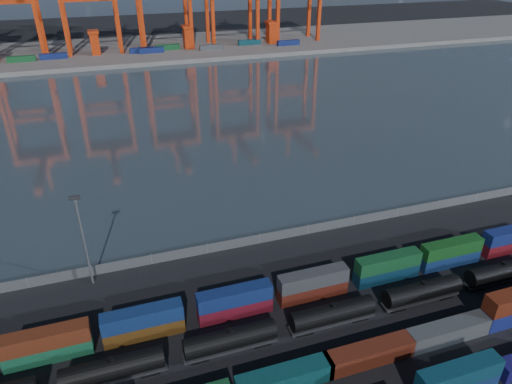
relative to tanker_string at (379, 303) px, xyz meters
name	(u,v)px	position (x,y,z in m)	size (l,w,h in m)	color
ground	(325,355)	(-11.19, -4.89, -2.06)	(700.00, 700.00, 0.00)	black
harbor_water	(184,115)	(-11.19, 100.11, -2.05)	(700.00, 700.00, 0.00)	#2B373F
far_quay	(147,49)	(-11.19, 205.11, -1.06)	(700.00, 70.00, 2.00)	#514F4C
container_row_mid	(363,352)	(-7.08, -7.67, 0.11)	(141.84, 2.59, 5.52)	#36373A
container_row_north	(313,285)	(-7.91, 6.50, 0.26)	(115.76, 2.32, 4.93)	#601B13
tanker_string	(379,303)	(0.00, 0.00, 0.00)	(121.84, 2.87, 4.10)	black
waterfront_fence	(259,239)	(-11.19, 23.11, -1.05)	(160.12, 0.12, 2.20)	#595B5E
yard_light_mast	(83,237)	(-41.19, 21.11, 7.24)	(1.60, 0.40, 16.60)	slate
quay_containers	(127,51)	(-22.18, 190.57, 1.24)	(172.58, 10.99, 2.60)	navy
straddle_carriers	(142,39)	(-13.69, 195.11, 5.76)	(140.00, 7.00, 11.10)	red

